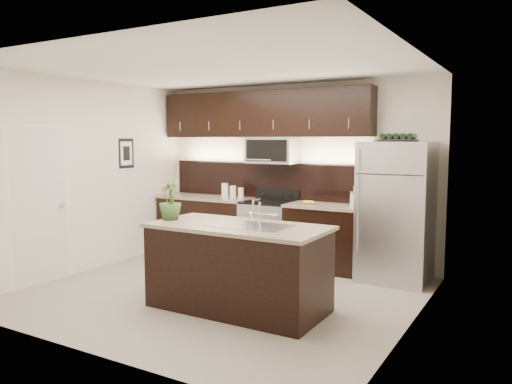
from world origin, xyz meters
TOP-DOWN VIEW (x-y plane):
  - ground at (0.00, 0.00)m, footprint 4.50×4.50m
  - room_walls at (-0.11, -0.04)m, footprint 4.52×4.02m
  - counter_run at (-0.46, 1.69)m, footprint 3.51×0.65m
  - upper_fixtures at (-0.43, 1.84)m, footprint 3.49×0.40m
  - island at (0.49, -0.37)m, footprint 1.96×0.96m
  - sink_faucet at (0.64, -0.36)m, footprint 0.84×0.50m
  - refrigerator at (1.69, 1.63)m, footprint 0.88×0.80m
  - wine_rack at (1.69, 1.63)m, footprint 0.45×0.28m
  - plant at (-0.38, -0.45)m, footprint 0.32×0.32m
  - canisters at (-0.93, 1.68)m, footprint 0.34×0.19m
  - french_press at (1.10, 1.64)m, footprint 0.10×0.10m
  - bananas at (0.39, 1.61)m, footprint 0.21×0.17m

SIDE VIEW (x-z plane):
  - ground at x=0.00m, z-range 0.00..0.00m
  - counter_run at x=-0.46m, z-range 0.00..0.94m
  - island at x=0.49m, z-range 0.00..0.94m
  - refrigerator at x=1.69m, z-range 0.00..1.83m
  - sink_faucet at x=0.64m, z-range 0.81..1.10m
  - bananas at x=0.39m, z-range 0.94..1.00m
  - canisters at x=-0.93m, z-range 0.93..1.16m
  - french_press at x=1.10m, z-range 0.90..1.19m
  - plant at x=-0.38m, z-range 0.94..1.41m
  - room_walls at x=-0.11m, z-range 0.34..3.05m
  - wine_rack at x=1.69m, z-range 1.83..1.94m
  - upper_fixtures at x=-0.43m, z-range 1.31..2.97m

